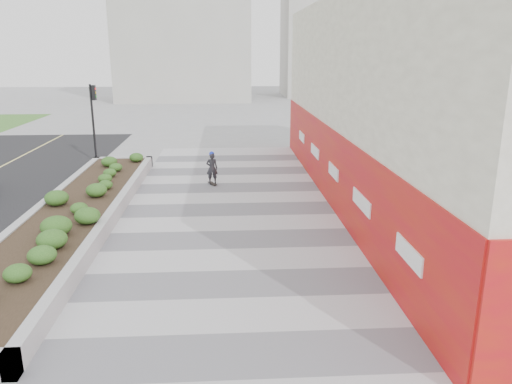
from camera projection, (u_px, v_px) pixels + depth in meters
ground at (233, 319)px, 11.32m from camera, size 160.00×160.00×0.00m
walkway at (232, 265)px, 14.20m from camera, size 8.00×36.00×0.01m
building at (408, 102)px, 19.28m from camera, size 6.04×24.08×8.00m
planter at (74, 211)px, 17.61m from camera, size 3.00×18.00×0.90m
traffic_signal_near at (93, 111)px, 26.96m from camera, size 0.33×0.28×4.20m
distant_bldg_north_l at (184, 17)px, 61.16m from camera, size 16.00×12.00×20.00m
distant_bldg_north_r at (337, 4)px, 66.60m from camera, size 14.00×10.00×24.00m
manhole_cover at (249, 264)px, 14.23m from camera, size 0.44×0.44×0.01m
skateboarder at (212, 168)px, 22.57m from camera, size 0.52×0.74×1.55m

